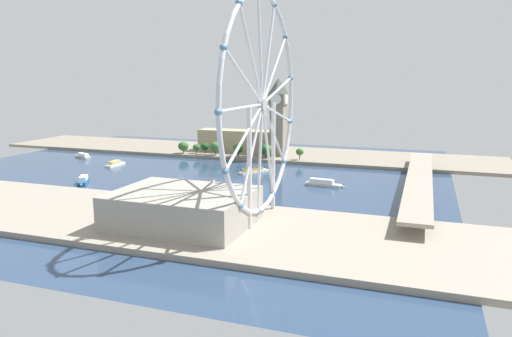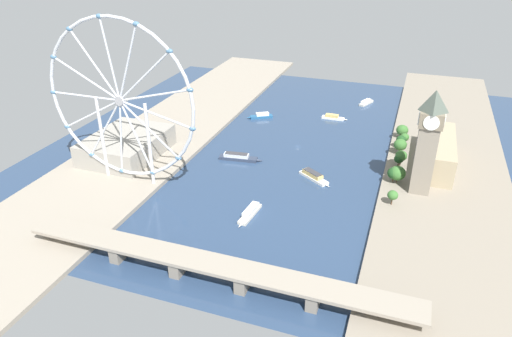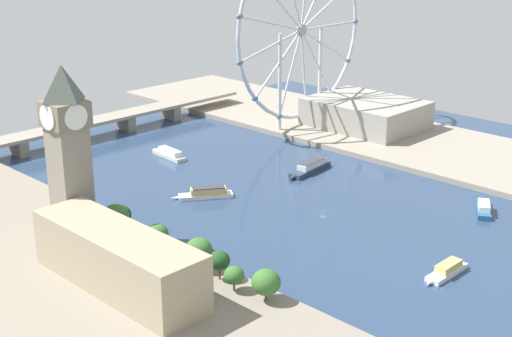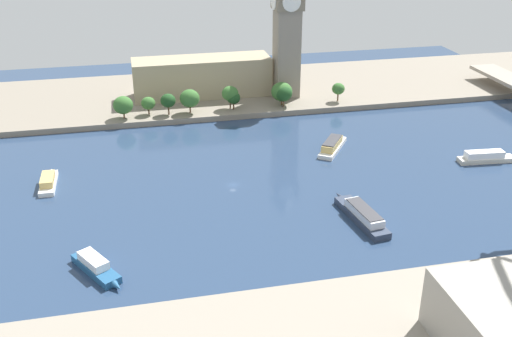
# 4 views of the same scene
# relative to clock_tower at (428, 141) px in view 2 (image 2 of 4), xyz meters

# --- Properties ---
(ground_plane) EXTENTS (411.46, 411.46, 0.00)m
(ground_plane) POSITION_rel_clock_tower_xyz_m (101.89, -50.17, -41.57)
(ground_plane) COLOR navy
(riverbank_left) EXTENTS (90.00, 520.00, 3.00)m
(riverbank_left) POSITION_rel_clock_tower_xyz_m (-18.84, -50.17, -40.07)
(riverbank_left) COLOR gray
(riverbank_left) RESTS_ON ground_plane
(riverbank_right) EXTENTS (90.00, 520.00, 3.00)m
(riverbank_right) POSITION_rel_clock_tower_xyz_m (222.62, -50.17, -40.07)
(riverbank_right) COLOR gray
(riverbank_right) RESTS_ON ground_plane
(clock_tower) EXTENTS (16.49, 16.49, 74.00)m
(clock_tower) POSITION_rel_clock_tower_xyz_m (0.00, 0.00, 0.00)
(clock_tower) COLOR gray
(clock_tower) RESTS_ON riverbank_left
(parliament_block) EXTENTS (22.00, 78.38, 21.80)m
(parliament_block) POSITION_rel_clock_tower_xyz_m (-11.45, -47.19, -27.67)
(parliament_block) COLOR tan
(parliament_block) RESTS_ON riverbank_left
(tree_row_embankment) EXTENTS (13.52, 127.48, 12.98)m
(tree_row_embankment) POSITION_rel_clock_tower_xyz_m (17.17, -39.91, -31.02)
(tree_row_embankment) COLOR #513823
(tree_row_embankment) RESTS_ON riverbank_left
(ferris_wheel) EXTENTS (115.20, 3.20, 117.88)m
(ferris_wheel) POSITION_rel_clock_tower_xyz_m (202.90, 52.92, 21.66)
(ferris_wheel) COLOR silver
(ferris_wheel) RESTS_ON riverbank_right
(riverside_hall) EXTENTS (52.85, 69.01, 17.46)m
(riverside_hall) POSITION_rel_clock_tower_xyz_m (227.62, 18.41, -29.84)
(riverside_hall) COLOR gray
(riverside_hall) RESTS_ON riverbank_right
(river_bridge) EXTENTS (223.46, 16.70, 11.06)m
(river_bridge) POSITION_rel_clock_tower_xyz_m (101.89, 131.57, -33.19)
(river_bridge) COLOR gray
(river_bridge) RESTS_ON ground_plane
(tour_boat_0) EXTENTS (24.45, 16.87, 5.30)m
(tour_boat_0) POSITION_rel_clock_tower_xyz_m (153.99, -104.32, -39.45)
(tour_boat_0) COLOR #235684
(tour_boat_0) RESTS_ON ground_plane
(tour_boat_1) EXTENTS (27.95, 21.22, 5.56)m
(tour_boat_1) POSITION_rel_clock_tower_xyz_m (75.64, 2.56, -39.25)
(tour_boat_1) COLOR white
(tour_boat_1) RESTS_ON ground_plane
(tour_boat_2) EXTENTS (25.67, 6.08, 4.75)m
(tour_boat_2) POSITION_rel_clock_tower_xyz_m (85.84, -125.10, -39.65)
(tour_boat_2) COLOR white
(tour_boat_2) RESTS_ON ground_plane
(tour_boat_3) EXTENTS (8.08, 30.52, 5.20)m
(tour_boat_3) POSITION_rel_clock_tower_xyz_m (103.60, 65.99, -39.38)
(tour_boat_3) COLOR beige
(tour_boat_3) RESTS_ON ground_plane
(tour_boat_4) EXTENTS (36.74, 10.77, 5.71)m
(tour_boat_4) POSITION_rel_clock_tower_xyz_m (140.95, -8.83, -39.20)
(tour_boat_4) COLOR #2D384C
(tour_boat_4) RESTS_ON ground_plane
(tour_boat_5) EXTENTS (13.19, 24.46, 4.80)m
(tour_boat_5) POSITION_rel_clock_tower_xyz_m (60.70, -180.84, -39.56)
(tour_boat_5) COLOR beige
(tour_boat_5) RESTS_ON ground_plane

